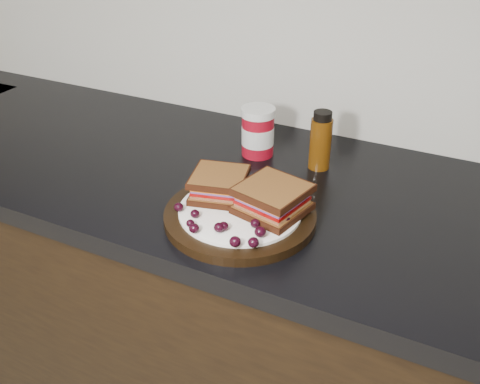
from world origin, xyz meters
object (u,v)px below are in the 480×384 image
object	(u,v)px
sandwich_left	(219,185)
condiment_jar	(258,132)
plate	(240,216)
oil_bottle	(321,140)

from	to	relation	value
sandwich_left	condiment_jar	xyz separation A→B (m)	(-0.03, 0.23, 0.01)
sandwich_left	plate	bearing A→B (deg)	-39.12
sandwich_left	condiment_jar	world-z (taller)	condiment_jar
plate	sandwich_left	world-z (taller)	sandwich_left
plate	oil_bottle	distance (m)	0.27
plate	oil_bottle	bearing A→B (deg)	76.56
plate	sandwich_left	xyz separation A→B (m)	(-0.06, 0.03, 0.04)
plate	sandwich_left	distance (m)	0.07
plate	condiment_jar	xyz separation A→B (m)	(-0.08, 0.26, 0.05)
sandwich_left	oil_bottle	world-z (taller)	oil_bottle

